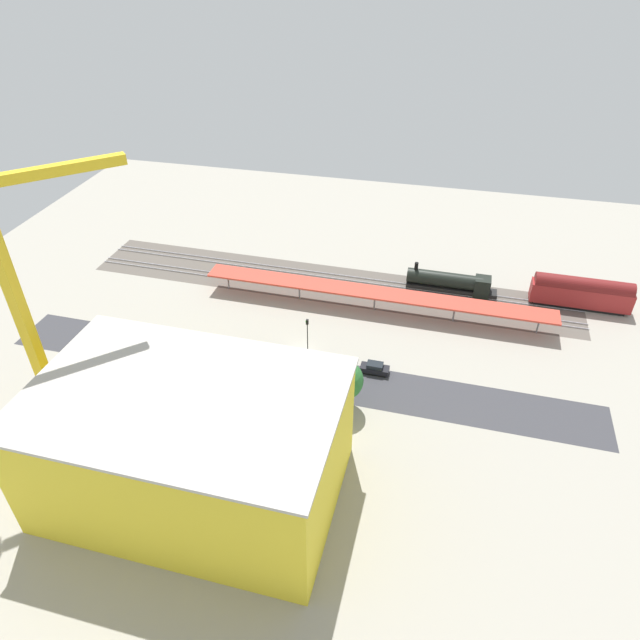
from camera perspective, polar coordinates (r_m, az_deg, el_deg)
The scene contains 22 objects.
ground_plane at distance 93.16m, azimuth -1.95°, elevation -3.10°, with size 150.07×150.07×0.00m, color #9E998C.
rail_bed at distance 110.18m, azimuth 0.93°, elevation 3.68°, with size 93.80×13.36×0.01m, color #5B544C.
street_asphalt at distance 88.86m, azimuth -2.93°, elevation -5.38°, with size 93.80×9.00×0.01m, color #38383D.
track_rails at distance 110.09m, azimuth 0.93°, elevation 3.76°, with size 93.78×8.92×0.12m.
platform_canopy_near at distance 101.09m, azimuth 5.55°, elevation 2.74°, with size 62.41×5.66×3.86m.
locomotive at distance 109.72m, azimuth 13.13°, elevation 3.66°, with size 16.85×3.22×5.19m.
passenger_coach at distance 112.05m, azimuth 24.78°, elevation 2.56°, with size 17.34×3.42×6.00m.
parked_car_0 at distance 88.81m, azimuth 5.51°, elevation -4.87°, with size 4.49×1.91×1.80m.
parked_car_1 at distance 89.88m, azimuth 0.35°, elevation -4.09°, with size 4.61×1.98×1.82m.
parked_car_2 at distance 91.89m, azimuth -4.50°, elevation -3.25°, with size 4.86×2.12×1.68m.
parked_car_3 at distance 93.91m, azimuth -9.09°, elevation -2.64°, with size 4.11×1.83×1.71m.
construction_building at distance 69.43m, azimuth -12.81°, elevation -12.24°, with size 34.14×21.83×15.34m, color yellow.
construction_roof_slab at distance 63.95m, azimuth -13.72°, elevation -7.47°, with size 34.74×22.43×0.40m, color #B7B2A8.
tower_crane at distance 75.81m, azimuth -27.35°, elevation 1.65°, with size 16.53×15.88×36.57m.
box_truck_0 at distance 88.19m, azimuth -15.90°, elevation -5.95°, with size 8.16×2.79×3.31m.
box_truck_1 at distance 80.68m, azimuth -1.37°, elevation -8.85°, with size 8.62×3.13×3.45m.
box_truck_2 at distance 82.84m, azimuth -3.40°, elevation -7.61°, with size 9.85×2.74×3.13m.
street_tree_0 at distance 79.86m, azimuth 2.36°, elevation -6.05°, with size 5.68×5.68×8.00m.
street_tree_1 at distance 92.36m, azimuth -20.27°, elevation -2.44°, with size 4.82×4.82×7.05m.
street_tree_2 at distance 83.44m, azimuth -5.33°, elevation -4.47°, with size 4.71×4.71×7.08m.
street_tree_3 at distance 82.15m, azimuth -6.04°, elevation -4.51°, with size 6.04×6.04×8.56m.
traffic_light at distance 89.29m, azimuth -1.27°, elevation -1.24°, with size 0.50×0.36×7.13m.
Camera 1 is at (-19.90, 70.08, 58.06)m, focal length 31.87 mm.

